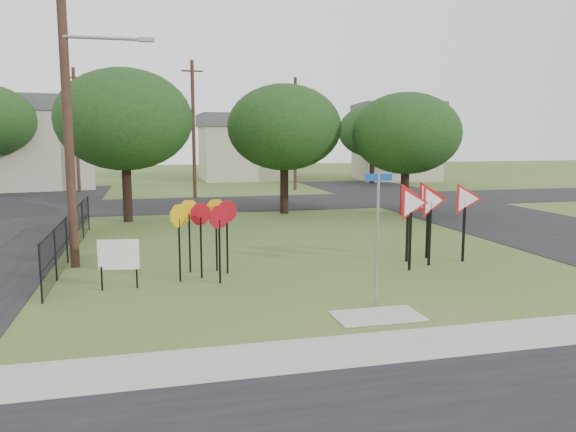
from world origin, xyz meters
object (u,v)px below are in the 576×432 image
at_px(info_board, 119,256).
at_px(yield_sign_cluster, 429,204).
at_px(stop_sign_cluster, 205,220).
at_px(street_name_sign, 377,231).

bearing_deg(info_board, yield_sign_cluster, 5.24).
xyz_separation_m(stop_sign_cluster, info_board, (-2.40, -0.85, -0.76)).
distance_m(street_name_sign, yield_sign_cluster, 5.18).
relative_size(street_name_sign, info_board, 2.36).
bearing_deg(info_board, street_name_sign, -26.35).
height_order(stop_sign_cluster, yield_sign_cluster, yield_sign_cluster).
relative_size(stop_sign_cluster, yield_sign_cluster, 0.65).
bearing_deg(stop_sign_cluster, info_board, -160.49).
xyz_separation_m(street_name_sign, info_board, (-6.11, 3.03, -0.92)).
distance_m(stop_sign_cluster, yield_sign_cluster, 7.12).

